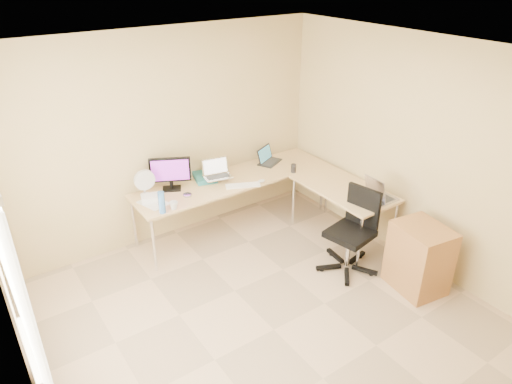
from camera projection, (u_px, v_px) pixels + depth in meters
floor at (274, 330)px, 4.57m from camera, size 4.50×4.50×0.00m
ceiling at (280, 62)px, 3.38m from camera, size 4.50×4.50×0.00m
wall_back at (165, 139)px, 5.62m from camera, size 4.50×0.00×4.50m
wall_left at (9, 312)px, 2.91m from camera, size 0.00×4.50×4.50m
wall_right at (431, 160)px, 5.04m from camera, size 0.00×4.50×4.50m
desk_main at (235, 203)px, 6.12m from camera, size 2.65×0.70×0.73m
desk_return at (342, 213)px, 5.89m from camera, size 0.70×1.30×0.73m
monitor at (171, 174)px, 5.58m from camera, size 0.51×0.36×0.42m
book_stack at (205, 177)px, 5.92m from camera, size 0.33×0.40×0.06m
laptop_center at (217, 169)px, 5.80m from camera, size 0.39×0.32×0.22m
laptop_black at (270, 155)px, 6.35m from camera, size 0.42×0.38×0.22m
keyboard at (243, 185)px, 5.75m from camera, size 0.44×0.28×0.02m
mouse at (261, 181)px, 5.84m from camera, size 0.10×0.07×0.04m
mug at (174, 206)px, 5.22m from camera, size 0.11×0.11×0.09m
cd_stack at (187, 195)px, 5.51m from camera, size 0.13×0.13×0.03m
water_bottle at (162, 202)px, 5.11m from camera, size 0.09×0.09×0.26m
papers at (153, 203)px, 5.36m from camera, size 0.32×0.39×0.01m
white_box at (150, 198)px, 5.39m from camera, size 0.24×0.20×0.08m
desk_fan at (144, 184)px, 5.46m from camera, size 0.26×0.26×0.32m
black_cup at (293, 168)px, 6.09m from camera, size 0.09×0.09×0.12m
laptop_return at (382, 190)px, 5.39m from camera, size 0.38×0.30×0.25m
office_chair at (350, 232)px, 5.24m from camera, size 0.69×0.69×0.99m
cabinet at (419, 260)px, 5.01m from camera, size 0.55×0.64×0.80m
radiator at (39, 372)px, 3.68m from camera, size 0.09×0.80×0.55m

